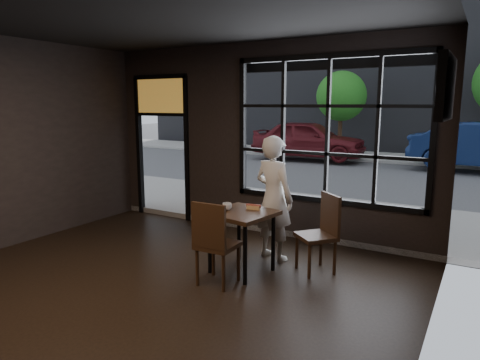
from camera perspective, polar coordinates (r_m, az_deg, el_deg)
The scene contains 15 objects.
floor at distance 4.95m, azimuth -17.92°, elevation -16.93°, with size 6.00×7.00×0.02m, color black.
wall_right at distance 2.96m, azimuth 22.58°, elevation -2.36°, with size 0.04×7.00×3.20m, color black.
window_frame at distance 6.74m, azimuth 11.60°, elevation 6.53°, with size 3.06×0.12×2.28m, color black.
stained_transom at distance 8.40m, azimuth -10.50°, elevation 10.99°, with size 1.20×0.06×0.70m, color orange.
street_asphalt at distance 27.17m, azimuth 23.17°, elevation 4.63°, with size 60.00×41.00×0.04m, color #545456.
building_across at distance 26.62m, azimuth 24.07°, elevation 20.77°, with size 28.00×12.00×15.00m, color #5B5956.
cafe_table at distance 5.68m, azimuth 0.23°, elevation -8.21°, with size 0.76×0.76×0.83m, color black.
chair_near at distance 5.29m, azimuth -2.96°, elevation -8.28°, with size 0.46×0.46×1.06m, color black.
chair_window at distance 5.73m, azimuth 10.10°, elevation -7.07°, with size 0.45×0.45×1.04m, color black.
man at distance 6.06m, azimuth 4.52°, elevation -2.41°, with size 0.65×0.42×1.77m, color silver.
hotdog at distance 5.67m, azimuth 1.81°, elevation -3.63°, with size 0.20×0.08×0.06m, color tan, non-canonical shape.
cup at distance 5.62m, azimuth -1.74°, elevation -3.55°, with size 0.12×0.12×0.10m, color silver.
tv at distance 4.99m, azimuth 25.79°, elevation 10.97°, with size 0.13×1.13×0.66m, color black.
maroon_car at distance 16.89m, azimuth 9.13°, elevation 5.39°, with size 1.75×4.35×1.48m, color #571318.
tree_left at distance 18.80m, azimuth 13.35°, elevation 10.80°, with size 2.09×2.09×3.56m.
Camera 1 is at (3.37, -2.87, 2.20)m, focal length 32.00 mm.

